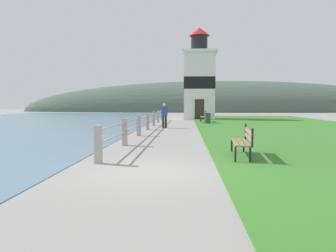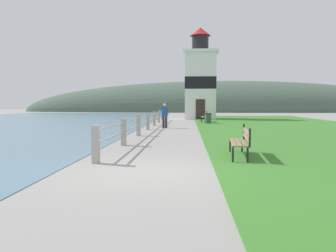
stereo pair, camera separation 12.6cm
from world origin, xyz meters
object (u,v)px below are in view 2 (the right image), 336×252
Objects in this scene: lighthouse at (200,80)px; trash_bin at (208,119)px; park_bench_midway at (205,116)px; park_bench_near at (241,140)px; person_strolling at (165,115)px.

lighthouse reaches higher than trash_bin.
park_bench_midway is 2.16m from trash_bin.
park_bench_near is at bearing -89.99° from trash_bin.
person_strolling is (-2.89, -6.32, 0.32)m from park_bench_midway.
park_bench_midway is at bearing -84.57° from park_bench_near.
park_bench_midway is at bearing -27.27° from person_strolling.
trash_bin is at bearing -87.60° from lighthouse.
trash_bin is at bearing -38.62° from person_strolling.
person_strolling is at bearing 66.24° from park_bench_midway.
person_strolling reaches higher than park_bench_midway.
park_bench_near is 1.24× the size of person_strolling.
park_bench_midway is 0.21× the size of lighthouse.
park_bench_midway reaches higher than trash_bin.
trash_bin is (0.34, -8.17, -3.48)m from lighthouse.
lighthouse is at bearing -14.96° from person_strolling.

